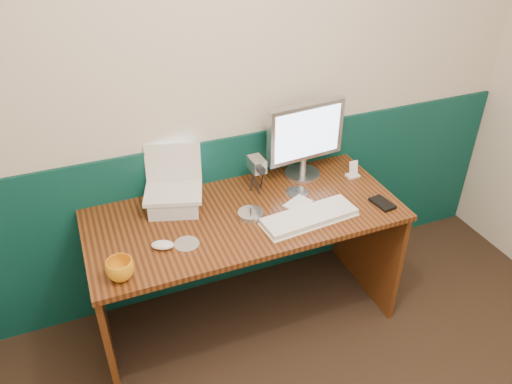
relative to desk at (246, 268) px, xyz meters
name	(u,v)px	position (x,y,z in m)	size (l,w,h in m)	color
back_wall	(236,92)	(0.10, 0.37, 0.88)	(3.50, 0.04, 2.50)	beige
wainscot	(240,211)	(0.10, 0.36, 0.12)	(3.48, 0.02, 1.00)	#07332B
desk	(246,268)	(0.00, 0.00, 0.00)	(1.60, 0.70, 0.75)	#361809
laptop_riser	(174,202)	(-0.32, 0.17, 0.42)	(0.25, 0.21, 0.09)	silver
laptop	(171,175)	(-0.32, 0.17, 0.58)	(0.29, 0.22, 0.24)	silver
monitor	(304,140)	(0.44, 0.23, 0.60)	(0.45, 0.13, 0.45)	#ADADB2
keyboard	(309,217)	(0.28, -0.17, 0.39)	(0.49, 0.16, 0.03)	white
mouse_right	(327,211)	(0.38, -0.16, 0.39)	(0.10, 0.06, 0.03)	white
mouse_left	(163,245)	(-0.45, -0.12, 0.39)	(0.11, 0.06, 0.04)	silver
mug	(120,269)	(-0.66, -0.25, 0.42)	(0.12, 0.12, 0.09)	orange
camcorder	(257,174)	(0.13, 0.17, 0.48)	(0.09, 0.14, 0.21)	#B0B0B5
cd_spindle	(251,214)	(0.02, -0.04, 0.39)	(0.13, 0.13, 0.03)	silver
cd_loose_a	(187,244)	(-0.34, -0.13, 0.38)	(0.12, 0.12, 0.00)	#B2B9C2
cd_loose_b	(297,192)	(0.33, 0.08, 0.38)	(0.12, 0.12, 0.00)	silver
pen	(297,212)	(0.25, -0.10, 0.38)	(0.01, 0.01, 0.13)	black
papers	(298,203)	(0.29, -0.02, 0.38)	(0.14, 0.10, 0.00)	silver
dock	(353,175)	(0.70, 0.11, 0.38)	(0.07, 0.05, 0.01)	silver
music_player	(354,168)	(0.70, 0.11, 0.43)	(0.05, 0.01, 0.08)	white
pda	(382,203)	(0.69, -0.20, 0.38)	(0.08, 0.13, 0.02)	black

